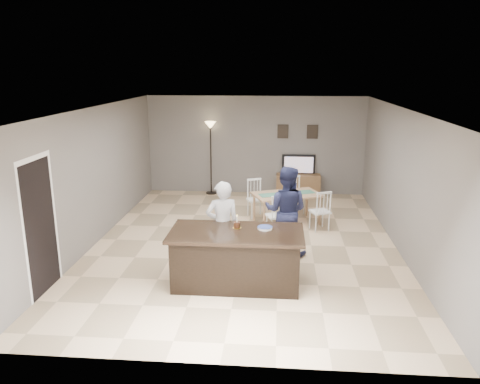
# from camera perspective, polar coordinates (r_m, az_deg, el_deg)

# --- Properties ---
(floor) EXTENTS (8.00, 8.00, 0.00)m
(floor) POSITION_cam_1_polar(r_m,az_deg,el_deg) (9.51, 0.57, -6.29)
(floor) COLOR #DCB88D
(floor) RESTS_ON ground
(room_shell) EXTENTS (8.00, 8.00, 8.00)m
(room_shell) POSITION_cam_1_polar(r_m,az_deg,el_deg) (9.03, 0.60, 3.68)
(room_shell) COLOR slate
(room_shell) RESTS_ON floor
(kitchen_island) EXTENTS (2.15, 1.10, 0.90)m
(kitchen_island) POSITION_cam_1_polar(r_m,az_deg,el_deg) (7.67, -0.42, -7.98)
(kitchen_island) COLOR black
(kitchen_island) RESTS_ON floor
(tv_console) EXTENTS (1.20, 0.40, 0.60)m
(tv_console) POSITION_cam_1_polar(r_m,az_deg,el_deg) (13.00, 7.09, 0.85)
(tv_console) COLOR brown
(tv_console) RESTS_ON floor
(television) EXTENTS (0.91, 0.12, 0.53)m
(television) POSITION_cam_1_polar(r_m,az_deg,el_deg) (12.95, 7.16, 3.34)
(television) COLOR black
(television) RESTS_ON tv_console
(tv_screen_glow) EXTENTS (0.78, 0.00, 0.78)m
(tv_screen_glow) POSITION_cam_1_polar(r_m,az_deg,el_deg) (12.87, 7.17, 3.30)
(tv_screen_glow) COLOR orange
(tv_screen_glow) RESTS_ON tv_console
(picture_frames) EXTENTS (1.10, 0.02, 0.38)m
(picture_frames) POSITION_cam_1_polar(r_m,az_deg,el_deg) (12.93, 7.04, 7.32)
(picture_frames) COLOR black
(picture_frames) RESTS_ON room_shell
(doorway) EXTENTS (0.00, 2.10, 2.65)m
(doorway) POSITION_cam_1_polar(r_m,az_deg,el_deg) (7.79, -23.28, -2.60)
(doorway) COLOR black
(doorway) RESTS_ON floor
(woman) EXTENTS (0.66, 0.52, 1.59)m
(woman) POSITION_cam_1_polar(r_m,az_deg,el_deg) (8.09, -2.14, -4.17)
(woman) COLOR silver
(woman) RESTS_ON floor
(man) EXTENTS (0.95, 0.81, 1.70)m
(man) POSITION_cam_1_polar(r_m,az_deg,el_deg) (8.78, 5.61, -2.31)
(man) COLOR #1B1E3B
(man) RESTS_ON floor
(birthday_cake) EXTENTS (0.14, 0.14, 0.22)m
(birthday_cake) POSITION_cam_1_polar(r_m,az_deg,el_deg) (7.66, -0.38, -4.03)
(birthday_cake) COLOR yellow
(birthday_cake) RESTS_ON kitchen_island
(plate_stack) EXTENTS (0.25, 0.25, 0.04)m
(plate_stack) POSITION_cam_1_polar(r_m,az_deg,el_deg) (7.64, 3.06, -4.38)
(plate_stack) COLOR white
(plate_stack) RESTS_ON kitchen_island
(dining_table) EXTENTS (1.92, 2.06, 0.90)m
(dining_table) POSITION_cam_1_polar(r_m,az_deg,el_deg) (10.61, 5.73, -0.83)
(dining_table) COLOR #A17C57
(dining_table) RESTS_ON floor
(floor_lamp) EXTENTS (0.30, 0.30, 2.02)m
(floor_lamp) POSITION_cam_1_polar(r_m,az_deg,el_deg) (12.90, -3.61, 6.56)
(floor_lamp) COLOR black
(floor_lamp) RESTS_ON floor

